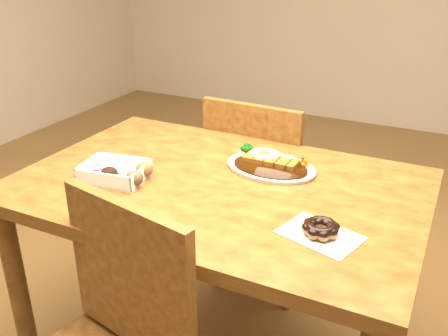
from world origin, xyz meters
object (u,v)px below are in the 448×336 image
at_px(chair_far, 263,188).
at_px(pon_de_ring, 321,229).
at_px(table, 218,211).
at_px(donut_box, 115,171).
at_px(katsu_curry_plate, 270,164).

relative_size(chair_far, pon_de_ring, 3.97).
height_order(table, pon_de_ring, pon_de_ring).
bearing_deg(donut_box, pon_de_ring, -3.28).
height_order(donut_box, pon_de_ring, donut_box).
bearing_deg(donut_box, katsu_curry_plate, 35.50).
xyz_separation_m(table, pon_de_ring, (0.36, -0.16, 0.12)).
bearing_deg(table, katsu_curry_plate, 57.33).
relative_size(chair_far, donut_box, 3.86).
height_order(table, katsu_curry_plate, katsu_curry_plate).
xyz_separation_m(chair_far, katsu_curry_plate, (0.17, -0.37, 0.29)).
height_order(chair_far, pon_de_ring, chair_far).
xyz_separation_m(donut_box, pon_de_ring, (0.65, -0.04, -0.01)).
xyz_separation_m(table, katsu_curry_plate, (0.10, 0.16, 0.11)).
bearing_deg(pon_de_ring, katsu_curry_plate, 129.05).
height_order(chair_far, katsu_curry_plate, chair_far).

